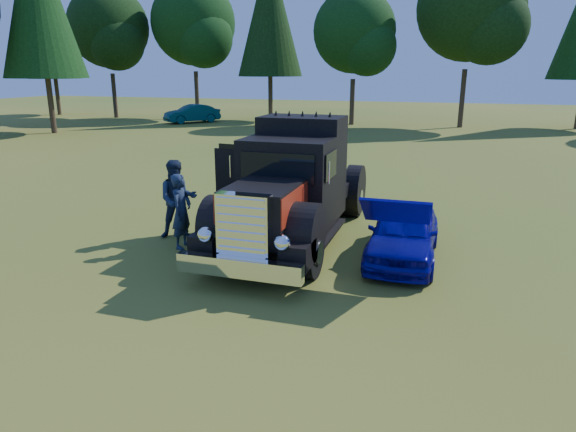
# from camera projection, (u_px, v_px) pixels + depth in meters

# --- Properties ---
(ground) EXTENTS (120.00, 120.00, 0.00)m
(ground) POSITION_uv_depth(u_px,v_px,m) (275.00, 259.00, 11.58)
(ground) COLOR #385418
(ground) RESTS_ON ground
(treeline) EXTENTS (72.10, 24.04, 13.84)m
(treeline) POSITION_uv_depth(u_px,v_px,m) (370.00, 15.00, 35.29)
(treeline) COLOR #2D2116
(treeline) RESTS_ON ground
(diamond_t_truck) EXTENTS (3.38, 7.16, 3.00)m
(diamond_t_truck) POSITION_uv_depth(u_px,v_px,m) (292.00, 191.00, 12.44)
(diamond_t_truck) COLOR black
(diamond_t_truck) RESTS_ON ground
(hotrod_coupe) EXTENTS (1.50, 4.00, 1.89)m
(hotrod_coupe) POSITION_uv_depth(u_px,v_px,m) (403.00, 232.00, 11.42)
(hotrod_coupe) COLOR #06148E
(hotrod_coupe) RESTS_ON ground
(spectator_near) EXTENTS (0.44, 0.66, 1.79)m
(spectator_near) POSITION_uv_depth(u_px,v_px,m) (182.00, 211.00, 12.11)
(spectator_near) COLOR #1E2146
(spectator_near) RESTS_ON ground
(spectator_far) EXTENTS (1.22, 1.15, 1.98)m
(spectator_far) POSITION_uv_depth(u_px,v_px,m) (178.00, 199.00, 12.86)
(spectator_far) COLOR #1F2149
(spectator_far) RESTS_ON ground
(distant_teal_car) EXTENTS (3.91, 4.34, 1.43)m
(distant_teal_car) POSITION_uv_depth(u_px,v_px,m) (192.00, 114.00, 40.89)
(distant_teal_car) COLOR #0A3940
(distant_teal_car) RESTS_ON ground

